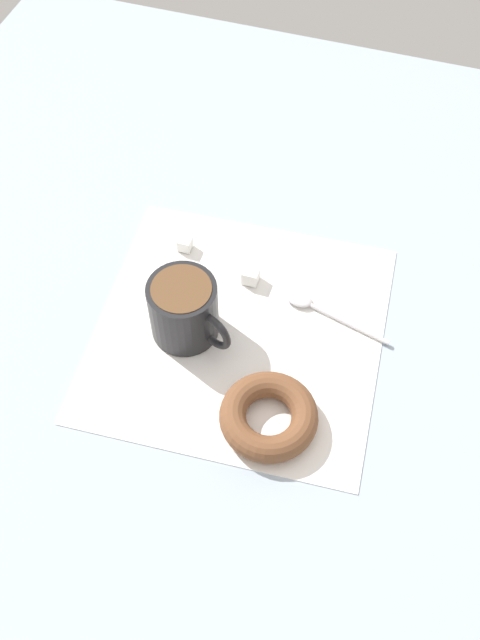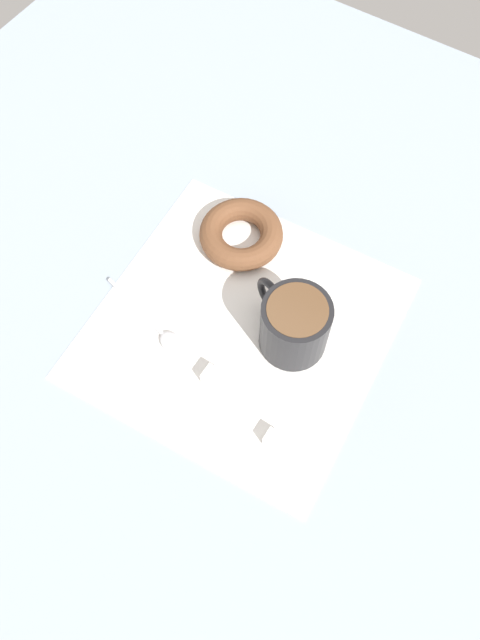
{
  "view_description": "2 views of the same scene",
  "coord_description": "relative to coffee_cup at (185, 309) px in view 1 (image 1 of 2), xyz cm",
  "views": [
    {
      "loc": [
        -45.1,
        -12.51,
        71.85
      ],
      "look_at": [
        0.14,
        1.92,
        2.3
      ],
      "focal_mm": 40.0,
      "sensor_mm": 36.0,
      "label": 1
    },
    {
      "loc": [
        28.57,
        20.1,
        68.54
      ],
      "look_at": [
        0.14,
        1.92,
        2.3
      ],
      "focal_mm": 35.0,
      "sensor_mm": 36.0,
      "label": 2
    }
  ],
  "objects": [
    {
      "name": "ground_plane",
      "position": [
        1.82,
        -8.02,
        -5.5
      ],
      "size": [
        120.0,
        120.0,
        2.0
      ],
      "primitive_type": "cube",
      "color": "#99A8B7"
    },
    {
      "name": "napkin",
      "position": [
        1.96,
        -6.1,
        -4.35
      ],
      "size": [
        36.06,
        36.06,
        0.3
      ],
      "primitive_type": "cube",
      "rotation": [
        0.0,
        0.0,
        0.07
      ],
      "color": "white",
      "rests_on": "ground_plane"
    },
    {
      "name": "coffee_cup",
      "position": [
        0.0,
        0.0,
        0.0
      ],
      "size": [
        8.11,
        10.85,
        8.12
      ],
      "color": "black",
      "rests_on": "napkin"
    },
    {
      "name": "donut",
      "position": [
        -8.87,
        -12.85,
        -2.71
      ],
      "size": [
        10.9,
        10.9,
        2.98
      ],
      "primitive_type": "torus",
      "color": "brown",
      "rests_on": "napkin"
    },
    {
      "name": "spoon",
      "position": [
        7.77,
        -13.71,
        -3.8
      ],
      "size": [
        4.87,
        14.03,
        0.9
      ],
      "color": "silver",
      "rests_on": "napkin"
    },
    {
      "name": "sugar_cube",
      "position": [
        11.97,
        4.61,
        -3.34
      ],
      "size": [
        1.72,
        1.72,
        1.72
      ],
      "primitive_type": "cube",
      "color": "white",
      "rests_on": "napkin"
    },
    {
      "name": "sugar_cube_extra",
      "position": [
        9.48,
        -5.13,
        -3.21
      ],
      "size": [
        1.97,
        1.97,
        1.97
      ],
      "primitive_type": "cube",
      "color": "white",
      "rests_on": "napkin"
    }
  ]
}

